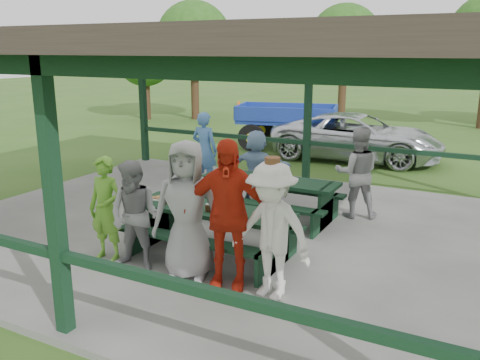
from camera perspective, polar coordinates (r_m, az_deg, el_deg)
The scene contains 19 objects.
ground at distance 9.02m, azimuth -1.18°, elevation -5.91°, with size 90.00×90.00×0.00m, color #30571B.
concrete_slab at distance 9.00m, azimuth -1.18°, elevation -5.62°, with size 10.00×8.00×0.10m, color #60605B.
pavilion_structure at distance 8.45m, azimuth -1.29°, elevation 14.64°, with size 10.60×8.60×3.24m.
picnic_table_near at distance 7.68m, azimuth -3.16°, elevation -5.11°, with size 2.51×1.39×0.75m.
picnic_table_far at distance 9.35m, azimuth 3.35°, elevation -1.50°, with size 2.51×1.39×0.75m.
table_setting at distance 7.62m, azimuth -3.31°, elevation -2.80°, with size 2.37×0.45×0.10m.
contestant_green at distance 7.70m, azimuth -14.83°, elevation -3.14°, with size 0.57×0.37×1.56m, color #5EA12D.
contestant_grey_left at distance 7.26m, azimuth -11.73°, elevation -3.97°, with size 0.76×0.59×1.57m, color gray.
contestant_grey_mid at distance 6.84m, azimuth -5.96°, elevation -3.42°, with size 0.93×0.61×1.91m, color gray.
contestant_red at distance 6.53m, azimuth -1.50°, elevation -3.87°, with size 1.16×0.48×1.98m, color red.
contestant_white_fedora at distance 6.30m, azimuth 3.54°, elevation -5.69°, with size 1.22×0.82×1.80m.
spectator_lblue at distance 10.27m, azimuth 1.87°, elevation 1.54°, with size 1.38×0.44×1.49m, color #7E9FC3.
spectator_blue at distance 11.41m, azimuth -3.99°, elevation 3.41°, with size 0.62×0.41×1.71m, color #4170AB.
spectator_grey at distance 9.58m, azimuth 13.01°, elevation 0.79°, with size 0.81×0.63×1.67m, color gray.
pickup_truck at distance 15.16m, azimuth 13.01°, elevation 4.74°, with size 2.23×4.83×1.34m, color silver.
farm_trailer at distance 16.71m, azimuth 5.27°, elevation 6.17°, with size 4.31×2.46×1.49m.
tree_far_left at distance 23.52m, azimuth -5.21°, elevation 15.43°, with size 3.35×3.35×5.24m.
tree_left at distance 24.09m, azimuth 11.67°, elevation 15.00°, with size 3.28×3.28×5.13m.
tree_edge_left at distance 23.75m, azimuth -10.68°, elevation 13.44°, with size 2.66×2.66×4.15m.
Camera 1 is at (4.09, -7.40, 3.15)m, focal length 38.00 mm.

